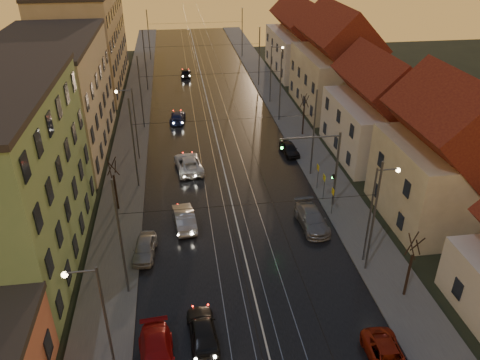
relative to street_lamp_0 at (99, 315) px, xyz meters
name	(u,v)px	position (x,y,z in m)	size (l,w,h in m)	color
road	(212,121)	(9.10, 38.00, -4.87)	(16.00, 120.00, 0.04)	black
sidewalk_left	(134,125)	(-0.90, 38.00, -4.81)	(4.00, 120.00, 0.15)	#4C4C4C
sidewalk_right	(288,117)	(19.10, 38.00, -4.81)	(4.00, 120.00, 0.15)	#4C4C4C
tram_rail_0	(195,122)	(6.90, 38.00, -4.83)	(0.06, 120.00, 0.03)	gray
tram_rail_1	(206,121)	(8.33, 38.00, -4.83)	(0.06, 120.00, 0.03)	gray
tram_rail_2	(218,121)	(9.87, 38.00, -4.83)	(0.06, 120.00, 0.03)	gray
tram_rail_3	(229,120)	(11.30, 38.00, -4.83)	(0.06, 120.00, 0.03)	gray
apartment_left_2	(53,98)	(-8.40, 32.00, 1.11)	(10.00, 20.00, 12.00)	#B9B08F
apartment_left_3	(85,40)	(-8.40, 56.00, 2.11)	(10.00, 24.00, 14.00)	tan
house_right_1	(444,161)	(26.10, 13.00, 0.56)	(8.67, 10.20, 10.80)	#B4A98B
house_right_2	(380,114)	(26.10, 26.00, -0.24)	(9.18, 12.24, 9.20)	beige
house_right_3	(336,66)	(26.10, 41.00, 0.92)	(9.18, 14.28, 11.50)	#B4A98B
house_right_4	(301,41)	(26.10, 59.00, 0.16)	(9.18, 16.32, 10.00)	beige
catenary_pole_l_1	(121,240)	(0.50, 7.00, -0.39)	(0.16, 0.16, 9.00)	#595B60
catenary_pole_r_1	(373,219)	(17.70, 7.00, -0.39)	(0.16, 0.16, 9.00)	#595B60
catenary_pole_l_2	(134,145)	(0.50, 22.00, -0.39)	(0.16, 0.16, 9.00)	#595B60
catenary_pole_r_2	(314,134)	(17.70, 22.00, -0.39)	(0.16, 0.16, 9.00)	#595B60
catenary_pole_l_3	(141,93)	(0.50, 37.00, -0.39)	(0.16, 0.16, 9.00)	#595B60
catenary_pole_r_3	(280,87)	(17.70, 37.00, -0.39)	(0.16, 0.16, 9.00)	#595B60
catenary_pole_l_4	(145,61)	(0.50, 52.00, -0.39)	(0.16, 0.16, 9.00)	#595B60
catenary_pole_r_4	(259,57)	(17.70, 52.00, -0.39)	(0.16, 0.16, 9.00)	#595B60
catenary_pole_l_5	(149,36)	(0.50, 70.00, -0.39)	(0.16, 0.16, 9.00)	#595B60
catenary_pole_r_5	(242,33)	(17.70, 70.00, -0.39)	(0.16, 0.16, 9.00)	#595B60
street_lamp_0	(99,315)	(0.00, 0.00, 0.00)	(1.75, 0.32, 8.00)	#595B60
street_lamp_1	(375,206)	(18.21, 8.00, 0.00)	(1.75, 0.32, 8.00)	#595B60
street_lamp_2	(132,117)	(0.00, 28.00, 0.00)	(1.75, 0.32, 8.00)	#595B60
street_lamp_3	(273,69)	(18.21, 44.00, 0.00)	(1.75, 0.32, 8.00)	#595B60
traffic_light_mast	(326,161)	(17.10, 16.00, -0.29)	(5.30, 0.32, 7.20)	#595B60
bare_tree_0	(115,186)	(-1.09, 18.00, -2.40)	(1.09, 1.09, 5.11)	black
bare_tree_1	(410,267)	(19.31, 4.00, -2.40)	(1.09, 1.09, 5.11)	black
bare_tree_2	(304,116)	(19.51, 32.00, -2.40)	(1.09, 1.09, 5.11)	black
driving_car_0	(203,330)	(5.34, 2.17, -4.16)	(1.71, 4.26, 1.45)	black
driving_car_1	(184,218)	(4.68, 14.70, -4.12)	(1.62, 4.65, 1.53)	gray
driving_car_2	(189,163)	(5.51, 24.84, -4.13)	(2.51, 5.45, 1.51)	silver
driving_car_3	(178,117)	(4.70, 38.50, -4.25)	(1.79, 4.40, 1.28)	navy
driving_car_4	(186,73)	(6.57, 58.40, -4.21)	(1.60, 3.98, 1.36)	black
parked_left_2	(157,357)	(2.58, 0.52, -4.16)	(2.02, 4.97, 1.44)	maroon
parked_left_3	(145,248)	(1.50, 11.08, -4.21)	(1.59, 3.94, 1.34)	#A4A4A9
parked_right_0	(388,358)	(15.73, -1.36, -4.27)	(2.04, 4.43, 1.23)	maroon
parked_right_1	(312,219)	(15.30, 13.11, -4.15)	(2.05, 5.05, 1.47)	gray
parked_right_2	(289,149)	(16.70, 27.10, -4.25)	(1.51, 3.76, 1.28)	black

